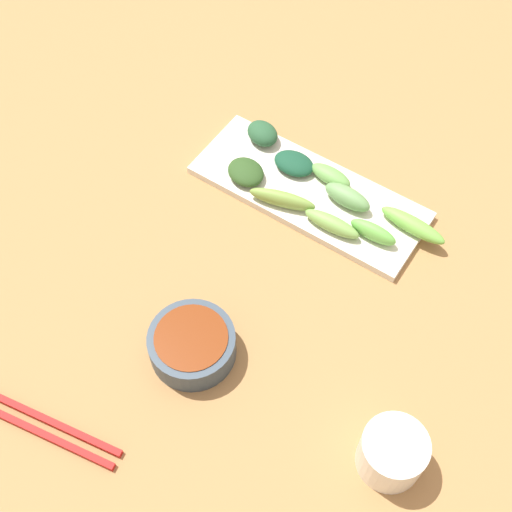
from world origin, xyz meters
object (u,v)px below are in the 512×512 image
sauce_bowl (194,345)px  tea_cup (392,453)px  chopsticks (34,422)px  serving_plate (309,192)px

sauce_bowl → tea_cup: (0.01, -0.27, 0.01)m
sauce_bowl → chopsticks: bearing=149.8°
sauce_bowl → tea_cup: 0.27m
serving_plate → chopsticks: size_ratio=1.50×
sauce_bowl → serving_plate: bearing=2.5°
serving_plate → tea_cup: size_ratio=4.58×
tea_cup → chopsticks: bearing=117.5°
serving_plate → chopsticks: serving_plate is taller
chopsticks → tea_cup: (0.19, -0.37, 0.03)m
sauce_bowl → chopsticks: size_ratio=0.47×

